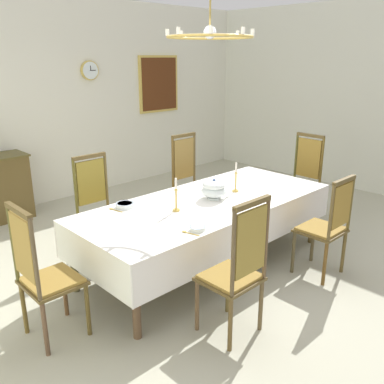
# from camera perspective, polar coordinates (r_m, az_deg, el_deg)

# --- Properties ---
(ground) EXTENTS (7.57, 6.18, 0.04)m
(ground) POSITION_cam_1_polar(r_m,az_deg,el_deg) (4.73, 1.39, -9.61)
(ground) COLOR #B3B19A
(back_wall) EXTENTS (7.57, 0.08, 3.03)m
(back_wall) POSITION_cam_1_polar(r_m,az_deg,el_deg) (6.80, -17.99, 11.63)
(back_wall) COLOR silver
(back_wall) RESTS_ON ground
(right_wall) EXTENTS (0.08, 6.18, 3.03)m
(right_wall) POSITION_cam_1_polar(r_m,az_deg,el_deg) (7.45, 23.17, 11.56)
(right_wall) COLOR silver
(right_wall) RESTS_ON ground
(dining_table) EXTENTS (2.83, 1.19, 0.73)m
(dining_table) POSITION_cam_1_polar(r_m,az_deg,el_deg) (4.41, 2.15, -2.03)
(dining_table) COLOR brown
(dining_table) RESTS_ON ground
(tablecloth) EXTENTS (2.85, 1.21, 0.37)m
(tablecloth) POSITION_cam_1_polar(r_m,az_deg,el_deg) (4.41, 2.15, -2.27)
(tablecloth) COLOR white
(tablecloth) RESTS_ON dining_table
(chair_south_a) EXTENTS (0.44, 0.42, 1.19)m
(chair_south_a) POSITION_cam_1_polar(r_m,az_deg,el_deg) (3.34, 6.14, -10.27)
(chair_south_a) COLOR brown
(chair_south_a) RESTS_ON ground
(chair_north_a) EXTENTS (0.44, 0.42, 1.15)m
(chair_north_a) POSITION_cam_1_polar(r_m,az_deg,el_deg) (4.76, -12.60, -1.91)
(chair_north_a) COLOR brown
(chair_north_a) RESTS_ON ground
(chair_south_b) EXTENTS (0.44, 0.42, 1.07)m
(chair_south_b) POSITION_cam_1_polar(r_m,az_deg,el_deg) (4.44, 17.89, -4.25)
(chair_south_b) COLOR brown
(chair_south_b) RESTS_ON ground
(chair_north_b) EXTENTS (0.44, 0.42, 1.20)m
(chair_north_b) POSITION_cam_1_polar(r_m,az_deg,el_deg) (5.57, -0.28, 1.65)
(chair_north_b) COLOR brown
(chair_north_b) RESTS_ON ground
(chair_head_west) EXTENTS (0.42, 0.44, 1.15)m
(chair_head_west) POSITION_cam_1_polar(r_m,az_deg,el_deg) (3.48, -19.63, -10.33)
(chair_head_west) COLOR brown
(chair_head_west) RESTS_ON ground
(chair_head_east) EXTENTS (0.42, 0.44, 1.19)m
(chair_head_east) POSITION_cam_1_polar(r_m,az_deg,el_deg) (5.82, 14.76, 1.73)
(chair_head_east) COLOR brown
(chair_head_east) RESTS_ON ground
(soup_tureen) EXTENTS (0.27, 0.27, 0.22)m
(soup_tureen) POSITION_cam_1_polar(r_m,az_deg,el_deg) (4.41, 3.01, 0.40)
(soup_tureen) COLOR white
(soup_tureen) RESTS_ON tablecloth
(candlestick_west) EXTENTS (0.07, 0.07, 0.33)m
(candlestick_west) POSITION_cam_1_polar(r_m,az_deg,el_deg) (4.05, -2.18, -0.83)
(candlestick_west) COLOR gold
(candlestick_west) RESTS_ON tablecloth
(candlestick_east) EXTENTS (0.07, 0.07, 0.33)m
(candlestick_east) POSITION_cam_1_polar(r_m,az_deg,el_deg) (4.66, 5.97, 1.61)
(candlestick_east) COLOR gold
(candlestick_east) RESTS_ON tablecloth
(bowl_near_left) EXTENTS (0.18, 0.18, 0.05)m
(bowl_near_left) POSITION_cam_1_polar(r_m,az_deg,el_deg) (4.23, -9.13, -1.73)
(bowl_near_left) COLOR white
(bowl_near_left) RESTS_ON tablecloth
(bowl_near_right) EXTENTS (0.14, 0.14, 0.04)m
(bowl_near_right) POSITION_cam_1_polar(r_m,az_deg,el_deg) (3.64, 0.76, -4.93)
(bowl_near_right) COLOR white
(bowl_near_right) RESTS_ON tablecloth
(spoon_primary) EXTENTS (0.05, 0.18, 0.01)m
(spoon_primary) POSITION_cam_1_polar(r_m,az_deg,el_deg) (4.19, -10.73, -2.31)
(spoon_primary) COLOR gold
(spoon_primary) RESTS_ON tablecloth
(spoon_secondary) EXTENTS (0.06, 0.18, 0.01)m
(spoon_secondary) POSITION_cam_1_polar(r_m,az_deg,el_deg) (3.60, -0.75, -5.50)
(spoon_secondary) COLOR gold
(spoon_secondary) RESTS_ON tablecloth
(mounted_clock) EXTENTS (0.30, 0.06, 0.30)m
(mounted_clock) POSITION_cam_1_polar(r_m,az_deg,el_deg) (6.98, -13.75, 15.78)
(mounted_clock) COLOR #D1B251
(framed_painting) EXTENTS (0.86, 0.05, 0.99)m
(framed_painting) POSITION_cam_1_polar(r_m,az_deg,el_deg) (7.80, -4.54, 14.43)
(framed_painting) COLOR #D1B251
(chandelier) EXTENTS (0.82, 0.82, 0.66)m
(chandelier) POSITION_cam_1_polar(r_m,az_deg,el_deg) (4.14, 2.44, 20.44)
(chandelier) COLOR gold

